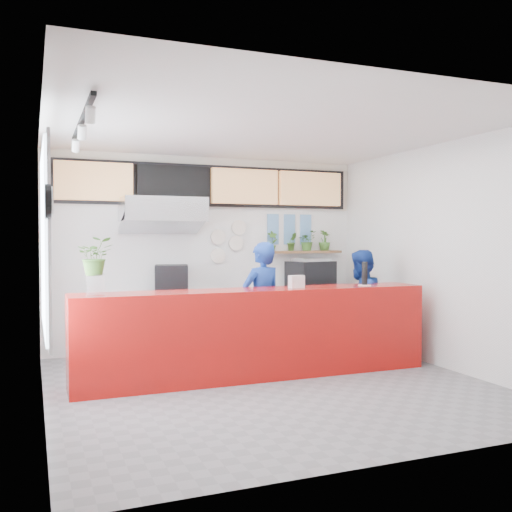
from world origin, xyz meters
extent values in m
plane|color=slate|center=(0.00, 0.00, 0.00)|extent=(5.00, 5.00, 0.00)
plane|color=silver|center=(0.00, 0.00, 3.00)|extent=(5.00, 5.00, 0.00)
plane|color=white|center=(0.00, 2.50, 1.50)|extent=(5.00, 0.00, 5.00)
plane|color=white|center=(-2.50, 0.00, 1.50)|extent=(0.00, 5.00, 5.00)
plane|color=white|center=(2.50, 0.00, 1.50)|extent=(0.00, 5.00, 5.00)
cube|color=#A40F0B|center=(0.00, 0.40, 0.55)|extent=(4.50, 0.60, 1.10)
cube|color=beige|center=(0.00, 2.49, 2.60)|extent=(5.00, 0.02, 0.80)
cube|color=#B2B5BA|center=(-0.80, 2.20, 0.45)|extent=(1.80, 0.60, 0.90)
cube|color=black|center=(-0.66, 2.20, 1.12)|extent=(0.58, 0.58, 0.43)
cube|color=#B2B5BA|center=(-0.80, 2.15, 2.15)|extent=(1.20, 0.70, 0.35)
cube|color=#B2B5BA|center=(-0.80, 2.15, 1.95)|extent=(1.20, 0.69, 0.31)
cube|color=#B2B5BA|center=(1.50, 2.20, 0.45)|extent=(1.80, 0.60, 0.90)
cube|color=black|center=(1.65, 2.20, 1.13)|extent=(0.80, 0.66, 0.45)
cube|color=#A5A9AD|center=(1.65, 2.20, 1.38)|extent=(0.62, 0.49, 0.05)
cube|color=brown|center=(1.60, 2.40, 1.50)|extent=(1.40, 0.18, 0.04)
cube|color=tan|center=(-1.75, 2.38, 2.55)|extent=(1.10, 0.10, 0.55)
cube|color=black|center=(-0.59, 2.38, 2.55)|extent=(1.10, 0.10, 0.55)
cube|color=tan|center=(0.57, 2.38, 2.55)|extent=(1.10, 0.10, 0.55)
cube|color=tan|center=(1.73, 2.38, 2.55)|extent=(1.10, 0.10, 0.55)
cube|color=black|center=(0.00, 2.46, 2.55)|extent=(4.80, 0.04, 0.65)
cube|color=silver|center=(-2.47, 0.30, 1.70)|extent=(0.04, 2.20, 1.90)
cube|color=#B2B5BA|center=(-2.45, 0.30, 1.70)|extent=(0.03, 2.30, 2.00)
cylinder|color=black|center=(-2.46, -0.90, 2.05)|extent=(0.05, 0.30, 0.30)
cylinder|color=white|center=(-2.43, -0.90, 2.05)|extent=(0.02, 0.26, 0.26)
cube|color=black|center=(-2.10, 0.00, 2.94)|extent=(0.05, 2.40, 0.04)
cylinder|color=silver|center=(0.15, 2.47, 1.75)|extent=(0.24, 0.03, 0.24)
cylinder|color=silver|center=(0.45, 2.47, 1.65)|extent=(0.24, 0.03, 0.24)
cylinder|color=silver|center=(0.15, 2.47, 1.45)|extent=(0.24, 0.03, 0.24)
cylinder|color=silver|center=(0.50, 2.47, 1.90)|extent=(0.24, 0.03, 0.24)
cube|color=#598CBF|center=(1.10, 2.48, 2.00)|extent=(0.20, 0.02, 0.25)
cube|color=#598CBF|center=(1.40, 2.48, 2.00)|extent=(0.20, 0.02, 0.25)
cube|color=#598CBF|center=(1.70, 2.48, 2.00)|extent=(0.20, 0.02, 0.25)
cube|color=#598CBF|center=(1.10, 2.48, 1.75)|extent=(0.20, 0.02, 0.25)
cube|color=#598CBF|center=(1.40, 2.48, 1.75)|extent=(0.20, 0.02, 0.25)
cube|color=#598CBF|center=(1.70, 2.48, 1.75)|extent=(0.20, 0.02, 0.25)
imported|color=navy|center=(0.25, 0.88, 0.84)|extent=(0.70, 0.55, 1.68)
imported|color=navy|center=(1.78, 0.87, 0.78)|extent=(0.95, 0.89, 1.56)
imported|color=#355E21|center=(1.06, 2.40, 1.69)|extent=(0.18, 0.12, 0.33)
imported|color=#355E21|center=(1.41, 2.40, 1.67)|extent=(0.17, 0.14, 0.30)
imported|color=#355E21|center=(1.69, 2.40, 1.69)|extent=(0.38, 0.35, 0.34)
imported|color=#355E21|center=(2.02, 2.40, 1.69)|extent=(0.25, 0.24, 0.34)
cylinder|color=silver|center=(-1.94, 0.32, 1.22)|extent=(0.26, 0.26, 0.24)
imported|color=#355E21|center=(-1.94, 0.32, 1.53)|extent=(0.40, 0.35, 0.43)
cube|color=silver|center=(0.52, 0.36, 1.18)|extent=(0.19, 0.13, 0.16)
cylinder|color=silver|center=(1.50, 0.33, 1.11)|extent=(0.23, 0.23, 0.01)
cylinder|color=black|center=(1.50, 0.33, 1.27)|extent=(0.09, 0.09, 0.30)
camera|label=1|loc=(-2.59, -6.14, 1.74)|focal=40.00mm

